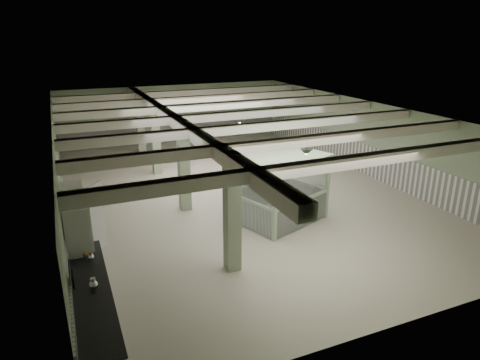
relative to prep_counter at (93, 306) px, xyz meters
name	(u,v)px	position (x,y,z in m)	size (l,w,h in m)	color
floor	(234,192)	(6.54, 7.00, -0.46)	(20.00, 20.00, 0.00)	silver
ceiling	(233,111)	(6.54, 7.00, 3.14)	(14.00, 20.00, 0.02)	silver
wall_back	(174,114)	(6.54, 17.00, 1.34)	(14.00, 0.02, 3.60)	#A0B591
wall_front	(401,261)	(6.54, -3.00, 1.34)	(14.00, 0.02, 3.60)	#A0B591
wall_left	(58,173)	(-0.46, 7.00, 1.34)	(0.02, 20.00, 3.60)	#A0B591
wall_right	(365,138)	(13.54, 7.00, 1.34)	(0.02, 20.00, 3.60)	#A0B591
wainscot_left	(63,199)	(-0.43, 7.00, 0.29)	(0.05, 19.90, 1.50)	white
wainscot_right	(363,158)	(13.52, 7.00, 0.29)	(0.05, 19.90, 1.50)	white
wainscot_back	(175,130)	(6.54, 16.98, 0.29)	(13.90, 0.05, 1.50)	white
girder	(175,121)	(4.04, 7.00, 2.92)	(0.45, 19.90, 0.40)	white
beam_a	(340,163)	(6.54, -0.50, 2.96)	(13.90, 0.35, 0.32)	white
beam_b	(293,142)	(6.54, 2.00, 2.96)	(13.90, 0.35, 0.32)	white
beam_c	(259,127)	(6.54, 4.50, 2.96)	(13.90, 0.35, 0.32)	white
beam_d	(233,115)	(6.54, 7.00, 2.96)	(13.90, 0.35, 0.32)	white
beam_e	(213,106)	(6.54, 9.50, 2.96)	(13.90, 0.35, 0.32)	white
beam_f	(197,99)	(6.54, 12.00, 2.96)	(13.90, 0.35, 0.32)	white
beam_g	(184,93)	(6.54, 14.50, 2.96)	(13.90, 0.35, 0.32)	white
column_a	(232,213)	(4.04, 1.00, 1.34)	(0.42, 0.42, 3.60)	#9BAC8B
column_b	(184,166)	(4.04, 6.00, 1.34)	(0.42, 0.42, 3.60)	#9BAC8B
column_c	(156,138)	(4.04, 11.00, 1.34)	(0.42, 0.42, 3.60)	#9BAC8B
column_d	(140,123)	(4.04, 15.00, 1.34)	(0.42, 0.42, 3.60)	#9BAC8B
hook_rail	(69,271)	(-0.39, -0.60, 1.39)	(0.02, 0.02, 1.20)	black
pendant_front	(306,152)	(7.04, 2.00, 2.59)	(0.44, 0.44, 0.22)	#2A3629
pendant_mid	(240,121)	(7.04, 7.50, 2.59)	(0.44, 0.44, 0.22)	#2A3629
pendant_back	(203,104)	(7.04, 12.50, 2.59)	(0.44, 0.44, 0.22)	#2A3629
prep_counter	(93,306)	(0.00, 0.00, 0.00)	(0.91, 5.20, 0.91)	silver
pitcher_near	(91,257)	(0.14, 1.44, 0.57)	(0.17, 0.20, 0.25)	silver
pitcher_far	(93,284)	(0.07, 0.00, 0.60)	(0.21, 0.25, 0.31)	silver
veg_colander	(86,245)	(0.07, 2.24, 0.53)	(0.39, 0.39, 0.18)	#424146
orange_bowl	(87,255)	(0.06, 1.74, 0.48)	(0.25, 0.25, 0.09)	#B2B2B7
skillet_near	(73,282)	(-0.34, -0.70, 1.17)	(0.33, 0.33, 0.04)	black
skillet_far	(72,274)	(-0.34, -0.36, 1.17)	(0.31, 0.31, 0.04)	black
walkin_cooler	(78,229)	(-0.08, 3.00, 0.74)	(1.10, 2.61, 2.39)	silver
guard_booth	(278,176)	(6.96, 3.72, 1.25)	(3.84, 3.55, 2.51)	#A3C19A
filing_cabinet	(318,199)	(8.68, 3.55, 0.11)	(0.37, 0.52, 1.13)	#555648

